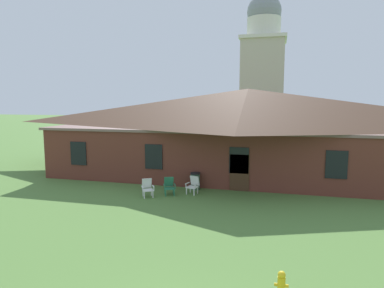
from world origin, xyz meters
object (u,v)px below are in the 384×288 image
at_px(lawn_chair_by_porch, 147,187).
at_px(lawn_chair_left_end, 193,185).
at_px(trash_bin, 195,181).
at_px(lawn_chair_near_door, 169,186).
at_px(fire_hydrant, 281,287).

distance_m(lawn_chair_by_porch, lawn_chair_left_end, 2.52).
bearing_deg(lawn_chair_by_porch, trash_bin, 44.55).
xyz_separation_m(lawn_chair_by_porch, lawn_chair_left_end, (2.22, 1.18, 0.00)).
distance_m(lawn_chair_by_porch, lawn_chair_near_door, 1.20).
height_order(lawn_chair_near_door, trash_bin, trash_bin).
distance_m(lawn_chair_by_porch, fire_hydrant, 10.51).
height_order(lawn_chair_by_porch, fire_hydrant, lawn_chair_by_porch).
bearing_deg(trash_bin, fire_hydrant, -64.75).
distance_m(lawn_chair_near_door, fire_hydrant, 10.40).
relative_size(lawn_chair_by_porch, trash_bin, 0.98).
bearing_deg(lawn_chair_by_porch, lawn_chair_left_end, 28.04).
height_order(lawn_chair_near_door, lawn_chair_left_end, same).
height_order(lawn_chair_near_door, fire_hydrant, lawn_chair_near_door).
xyz_separation_m(lawn_chair_near_door, trash_bin, (1.11, 1.45, -0.00)).
bearing_deg(fire_hydrant, lawn_chair_by_porch, 130.76).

